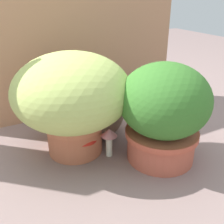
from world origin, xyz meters
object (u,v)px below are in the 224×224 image
at_px(mushroom_ornament_pink, 109,137).
at_px(mushroom_ornament_red, 84,137).
at_px(grass_planter, 72,96).
at_px(cat, 105,112).
at_px(leafy_planter, 164,111).

xyz_separation_m(mushroom_ornament_pink, mushroom_ornament_red, (-0.10, 0.03, 0.01)).
relative_size(grass_planter, mushroom_ornament_pink, 3.78).
distance_m(grass_planter, mushroom_ornament_pink, 0.23).
relative_size(grass_planter, mushroom_ornament_red, 3.52).
bearing_deg(grass_planter, mushroom_ornament_pink, -43.81).
bearing_deg(mushroom_ornament_pink, grass_planter, 136.19).
relative_size(cat, mushroom_ornament_pink, 2.97).
bearing_deg(leafy_planter, grass_planter, 142.59).
xyz_separation_m(grass_planter, cat, (0.19, 0.06, -0.14)).
distance_m(cat, mushroom_ornament_pink, 0.19).
bearing_deg(mushroom_ornament_red, leafy_planter, -28.39).
distance_m(mushroom_ornament_pink, mushroom_ornament_red, 0.11).
relative_size(leafy_planter, mushroom_ornament_pink, 3.21).
xyz_separation_m(grass_planter, leafy_planter, (0.30, -0.23, -0.04)).
xyz_separation_m(cat, mushroom_ornament_red, (-0.17, -0.14, -0.02)).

